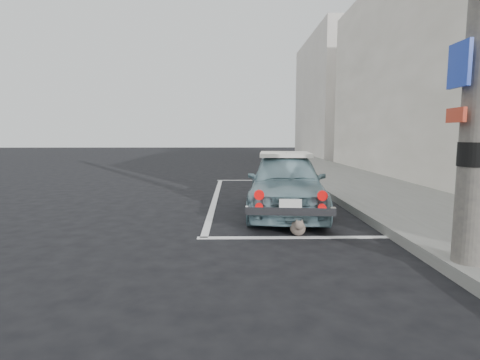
# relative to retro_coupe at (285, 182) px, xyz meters

# --- Properties ---
(ground) EXTENTS (80.00, 80.00, 0.00)m
(ground) POSITION_rel_retro_coupe_xyz_m (-0.53, -1.28, -0.60)
(ground) COLOR black
(ground) RESTS_ON ground
(sidewalk) EXTENTS (2.80, 40.00, 0.15)m
(sidewalk) POSITION_rel_retro_coupe_xyz_m (2.67, 0.72, -0.52)
(sidewalk) COLOR slate
(sidewalk) RESTS_ON ground
(building_far) EXTENTS (3.50, 10.00, 8.00)m
(building_far) POSITION_rel_retro_coupe_xyz_m (5.82, 18.72, 3.40)
(building_far) COLOR beige
(building_far) RESTS_ON ground
(pline_rear) EXTENTS (3.00, 0.12, 0.01)m
(pline_rear) POSITION_rel_retro_coupe_xyz_m (-0.03, -1.78, -0.59)
(pline_rear) COLOR silver
(pline_rear) RESTS_ON ground
(pline_front) EXTENTS (3.00, 0.12, 0.01)m
(pline_front) POSITION_rel_retro_coupe_xyz_m (-0.03, 5.22, -0.59)
(pline_front) COLOR silver
(pline_front) RESTS_ON ground
(pline_side) EXTENTS (0.12, 7.00, 0.01)m
(pline_side) POSITION_rel_retro_coupe_xyz_m (-1.43, 1.72, -0.59)
(pline_side) COLOR silver
(pline_side) RESTS_ON ground
(retro_coupe) EXTENTS (1.72, 3.60, 1.18)m
(retro_coupe) POSITION_rel_retro_coupe_xyz_m (0.00, 0.00, 0.00)
(retro_coupe) COLOR #799CA6
(retro_coupe) RESTS_ON ground
(cat) EXTENTS (0.24, 0.53, 0.28)m
(cat) POSITION_rel_retro_coupe_xyz_m (-0.03, -1.64, -0.47)
(cat) COLOR #756859
(cat) RESTS_ON ground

